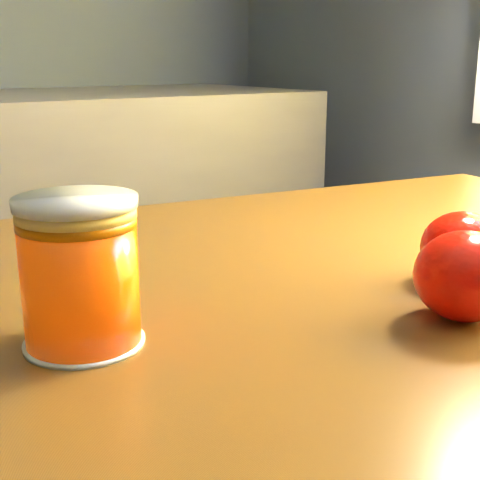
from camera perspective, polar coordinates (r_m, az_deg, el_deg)
table at (r=0.61m, az=5.90°, el=-13.05°), size 1.15×0.88×0.80m
juice_glass at (r=0.45m, az=-13.48°, el=-2.79°), size 0.08×0.08×0.10m
orange_front at (r=0.52m, az=18.69°, el=-2.93°), size 0.09×0.09×0.07m
orange_back at (r=0.60m, az=18.43°, el=-0.62°), size 0.09×0.09×0.06m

